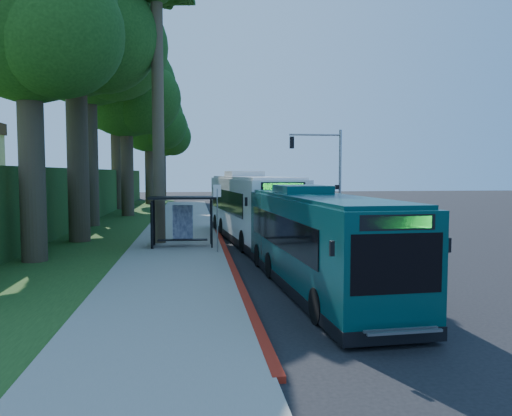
{
  "coord_description": "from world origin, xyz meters",
  "views": [
    {
      "loc": [
        -6.48,
        -27.41,
        3.71
      ],
      "look_at": [
        -2.88,
        1.0,
        1.68
      ],
      "focal_mm": 35.0,
      "sensor_mm": 36.0,
      "label": 1
    }
  ],
  "objects": [
    {
      "name": "sidewalk",
      "position": [
        -7.3,
        0.0,
        0.06
      ],
      "size": [
        4.5,
        70.0,
        0.12
      ],
      "primitive_type": "cube",
      "color": "gray",
      "rests_on": "ground"
    },
    {
      "name": "tree_0",
      "position": [
        -12.4,
        -0.02,
        11.2
      ],
      "size": [
        8.4,
        8.0,
        15.7
      ],
      "color": "#382B1E",
      "rests_on": "ground"
    },
    {
      "name": "tree_3",
      "position": [
        -13.88,
        23.98,
        11.98
      ],
      "size": [
        10.08,
        9.6,
        17.28
      ],
      "color": "#382B1E",
      "rests_on": "ground"
    },
    {
      "name": "traffic_signal_pole",
      "position": [
        3.78,
        10.0,
        4.42
      ],
      "size": [
        4.1,
        0.3,
        7.0
      ],
      "color": "gray",
      "rests_on": "ground"
    },
    {
      "name": "white_bus",
      "position": [
        -3.31,
        -0.23,
        1.86
      ],
      "size": [
        3.94,
        12.97,
        3.81
      ],
      "rotation": [
        0.0,
        0.0,
        0.1
      ],
      "color": "silver",
      "rests_on": "ground"
    },
    {
      "name": "red_curb",
      "position": [
        -5.0,
        -4.0,
        0.07
      ],
      "size": [
        0.25,
        30.0,
        0.13
      ],
      "primitive_type": "cube",
      "color": "#9E1F11",
      "rests_on": "ground"
    },
    {
      "name": "tree_2",
      "position": [
        -11.89,
        15.98,
        10.48
      ],
      "size": [
        8.82,
        8.4,
        15.12
      ],
      "color": "#382B1E",
      "rests_on": "ground"
    },
    {
      "name": "ground",
      "position": [
        0.0,
        0.0,
        0.0
      ],
      "size": [
        140.0,
        140.0,
        0.0
      ],
      "primitive_type": "plane",
      "color": "black",
      "rests_on": "ground"
    },
    {
      "name": "stop_sign_pole",
      "position": [
        -5.4,
        -5.0,
        2.08
      ],
      "size": [
        0.35,
        0.06,
        3.17
      ],
      "color": "gray",
      "rests_on": "ground"
    },
    {
      "name": "tree_4",
      "position": [
        -11.4,
        31.98,
        9.73
      ],
      "size": [
        8.4,
        8.0,
        14.14
      ],
      "color": "#382B1E",
      "rests_on": "ground"
    },
    {
      "name": "pickup",
      "position": [
        0.94,
        10.26,
        0.74
      ],
      "size": [
        3.94,
        5.82,
        1.48
      ],
      "primitive_type": "imported",
      "rotation": [
        0.0,
        0.0,
        -0.3
      ],
      "color": "white",
      "rests_on": "ground"
    },
    {
      "name": "bus_shelter",
      "position": [
        -7.26,
        -2.86,
        1.81
      ],
      "size": [
        3.2,
        1.51,
        2.55
      ],
      "color": "black",
      "rests_on": "ground"
    },
    {
      "name": "grass_verge",
      "position": [
        -13.0,
        5.0,
        0.03
      ],
      "size": [
        8.0,
        70.0,
        0.06
      ],
      "primitive_type": "cube",
      "color": "#234719",
      "rests_on": "ground"
    },
    {
      "name": "tree_6",
      "position": [
        -12.91,
        -6.01,
        9.71
      ],
      "size": [
        7.56,
        7.2,
        13.74
      ],
      "color": "#382B1E",
      "rests_on": "ground"
    },
    {
      "name": "teal_bus",
      "position": [
        -2.61,
        -12.06,
        1.6
      ],
      "size": [
        2.97,
        11.1,
        3.27
      ],
      "rotation": [
        0.0,
        0.0,
        0.06
      ],
      "color": "#0A3637",
      "rests_on": "ground"
    },
    {
      "name": "tree_1",
      "position": [
        -13.37,
        7.98,
        12.73
      ],
      "size": [
        10.5,
        10.0,
        18.26
      ],
      "color": "#382B1E",
      "rests_on": "ground"
    },
    {
      "name": "tree_5",
      "position": [
        -10.41,
        39.99,
        8.96
      ],
      "size": [
        7.35,
        7.0,
        12.86
      ],
      "color": "#382B1E",
      "rests_on": "ground"
    }
  ]
}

